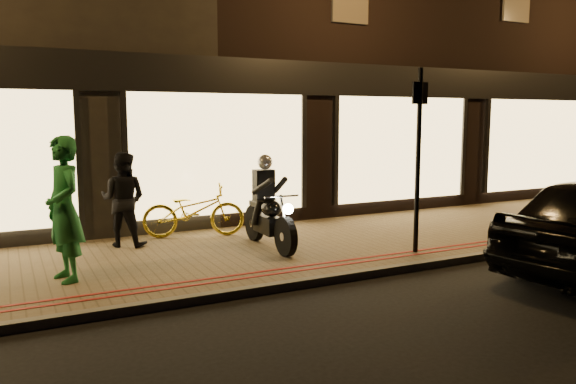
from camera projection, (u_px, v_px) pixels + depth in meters
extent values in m
plane|color=black|center=(320.00, 286.00, 7.81)|extent=(90.00, 90.00, 0.00)
cube|color=brown|center=(261.00, 252.00, 9.57)|extent=(50.00, 4.00, 0.12)
cube|color=#59544C|center=(318.00, 281.00, 7.84)|extent=(50.00, 0.14, 0.12)
cube|color=maroon|center=(305.00, 270.00, 8.19)|extent=(50.00, 0.06, 0.01)
cube|color=maroon|center=(298.00, 267.00, 8.37)|extent=(50.00, 0.06, 0.01)
cube|color=black|center=(342.00, 57.00, 17.90)|extent=(12.00, 10.00, 8.50)
cube|color=black|center=(219.00, 75.00, 10.89)|extent=(48.00, 0.12, 0.70)
cube|color=#FFD57F|center=(221.00, 154.00, 11.08)|extent=(3.60, 0.06, 2.38)
cube|color=#FFD57F|center=(403.00, 149.00, 13.10)|extent=(3.60, 0.06, 2.38)
cube|color=#FFD57F|center=(536.00, 145.00, 15.12)|extent=(3.60, 0.06, 2.38)
cylinder|color=black|center=(286.00, 236.00, 8.98)|extent=(0.13, 0.64, 0.64)
cylinder|color=black|center=(254.00, 223.00, 10.14)|extent=(0.13, 0.64, 0.64)
cylinder|color=silver|center=(286.00, 236.00, 8.98)|extent=(0.14, 0.14, 0.14)
cylinder|color=silver|center=(254.00, 223.00, 10.14)|extent=(0.14, 0.14, 0.14)
cube|color=black|center=(268.00, 224.00, 9.59)|extent=(0.27, 0.70, 0.30)
ellipsoid|color=black|center=(271.00, 208.00, 9.44)|extent=(0.33, 0.51, 0.29)
cube|color=black|center=(261.00, 204.00, 9.82)|extent=(0.23, 0.55, 0.09)
cylinder|color=silver|center=(282.00, 196.00, 9.03)|extent=(0.60, 0.04, 0.03)
cylinder|color=silver|center=(284.00, 218.00, 8.98)|extent=(0.05, 0.33, 0.71)
sphere|color=white|center=(288.00, 209.00, 8.84)|extent=(0.17, 0.17, 0.17)
cylinder|color=silver|center=(264.00, 226.00, 10.06)|extent=(0.08, 0.55, 0.07)
cube|color=black|center=(264.00, 185.00, 9.66)|extent=(0.34, 0.23, 0.55)
sphere|color=#AEB0B5|center=(265.00, 162.00, 9.55)|extent=(0.26, 0.26, 0.26)
cylinder|color=black|center=(262.00, 186.00, 9.30)|extent=(0.16, 0.61, 0.34)
cylinder|color=black|center=(280.00, 185.00, 9.44)|extent=(0.18, 0.61, 0.34)
cylinder|color=black|center=(257.00, 212.00, 9.62)|extent=(0.19, 0.29, 0.46)
cylinder|color=black|center=(272.00, 211.00, 9.74)|extent=(0.20, 0.29, 0.46)
cylinder|color=black|center=(418.00, 162.00, 9.12)|extent=(0.09, 0.09, 3.00)
cube|color=black|center=(420.00, 93.00, 8.98)|extent=(0.35, 0.09, 0.35)
imported|color=gold|center=(194.00, 211.00, 10.43)|extent=(1.97, 1.11, 0.98)
imported|color=#1B652E|center=(64.00, 209.00, 7.54)|extent=(0.64, 0.82, 1.97)
imported|color=black|center=(123.00, 199.00, 9.65)|extent=(1.00, 0.94, 1.63)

